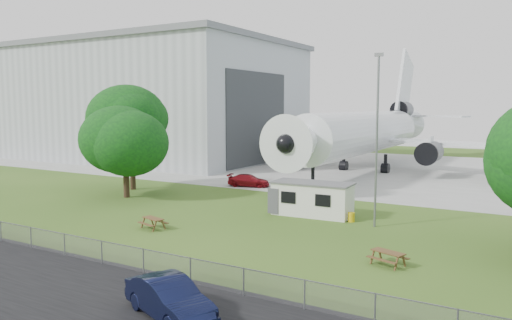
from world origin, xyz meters
The scene contains 14 objects.
ground centered at (0.00, 0.00, 0.00)m, with size 160.00×160.00×0.00m, color #537529.
asphalt_strip centered at (0.00, -13.00, 0.01)m, with size 120.00×8.00×0.02m, color black.
concrete_apron centered at (0.00, 38.00, 0.01)m, with size 120.00×46.00×0.03m, color #B7B7B2.
hangar centered at (-37.97, 36.00, 9.41)m, with size 43.00×31.00×18.55m.
airliner centered at (-2.00, 35.86, 5.27)m, with size 46.36×47.73×17.69m.
site_cabin centered at (2.89, 7.38, 1.31)m, with size 6.82×3.03×2.62m.
picnic_west centered at (-4.96, -2.14, 0.00)m, with size 1.80×1.50×0.76m, color brown, non-canonical shape.
picnic_east centered at (11.40, -1.90, 0.00)m, with size 1.80×1.50×0.76m, color brown, non-canonical shape.
fence centered at (0.00, -9.50, 0.00)m, with size 58.00×0.04×1.30m, color gray.
lamp_mast centered at (8.20, 6.20, 6.00)m, with size 0.16×0.16×12.00m, color slate.
tree_west_big centered at (-18.03, 9.40, 7.15)m, with size 8.20×8.20×11.27m.
tree_west_small centered at (-15.32, 5.76, 4.98)m, with size 7.71×7.71×8.85m.
car_centre_sedan centered at (5.63, -12.97, 0.80)m, with size 1.69×4.84×1.59m, color black.
car_apron_van centered at (-8.64, 16.82, 0.65)m, with size 1.81×4.45×1.29m, color maroon.
Camera 1 is at (18.39, -27.91, 8.50)m, focal length 35.00 mm.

